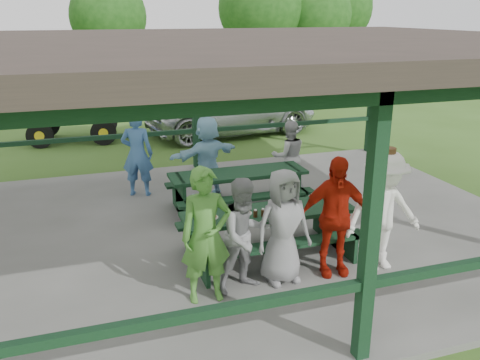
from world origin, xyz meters
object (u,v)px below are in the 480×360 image
object	(u,v)px
picnic_table_near	(268,227)
contestant_green	(206,236)
contestant_white_fedora	(383,211)
spectator_blue	(137,154)
contestant_red	(334,216)
pickup_truck	(232,109)
farm_trailer	(74,119)
contestant_grey_left	(245,235)
contestant_grey_mid	(283,226)
spectator_lblue	(207,157)
picnic_table_far	(238,186)
spectator_grey	(289,156)

from	to	relation	value
picnic_table_near	contestant_green	distance (m)	1.59
contestant_white_fedora	spectator_blue	xyz separation A→B (m)	(-2.95, 4.30, -0.01)
contestant_red	picnic_table_near	bearing A→B (deg)	139.11
pickup_truck	farm_trailer	xyz separation A→B (m)	(-4.82, 0.49, -0.11)
picnic_table_near	contestant_green	xyz separation A→B (m)	(-1.22, -0.92, 0.43)
contestant_grey_left	contestant_grey_mid	distance (m)	0.58
pickup_truck	contestant_grey_mid	bearing A→B (deg)	159.49
contestant_white_fedora	picnic_table_near	bearing A→B (deg)	152.86
picnic_table_near	spectator_lblue	bearing A→B (deg)	93.95
contestant_white_fedora	farm_trailer	world-z (taller)	contestant_white_fedora
picnic_table_near	picnic_table_far	xyz separation A→B (m)	(0.17, 2.00, -0.00)
picnic_table_far	contestant_white_fedora	xyz separation A→B (m)	(1.26, -2.88, 0.42)
picnic_table_near	contestant_grey_left	xyz separation A→B (m)	(-0.67, -0.83, 0.32)
contestant_green	contestant_grey_left	bearing A→B (deg)	10.57
contestant_white_fedora	contestant_green	bearing A→B (deg)	-174.50
contestant_grey_left	picnic_table_far	bearing A→B (deg)	59.39
contestant_green	pickup_truck	bearing A→B (deg)	72.24
spectator_lblue	pickup_truck	distance (m)	6.22
contestant_grey_left	contestant_white_fedora	xyz separation A→B (m)	(2.09, -0.05, 0.10)
picnic_table_near	spectator_grey	xyz separation A→B (m)	(1.51, 2.72, 0.27)
spectator_grey	contestant_green	bearing A→B (deg)	59.22
contestant_grey_left	spectator_blue	bearing A→B (deg)	87.26
spectator_lblue	spectator_blue	xyz separation A→B (m)	(-1.33, 0.53, 0.05)
contestant_grey_left	pickup_truck	world-z (taller)	contestant_grey_left
spectator_blue	pickup_truck	bearing A→B (deg)	-105.26
picnic_table_far	contestant_green	xyz separation A→B (m)	(-1.39, -2.92, 0.43)
picnic_table_near	contestant_grey_left	size ratio (longest dim) A/B	1.67
picnic_table_far	contestant_red	bearing A→B (deg)	-79.57
contestant_red	spectator_grey	distance (m)	3.62
contestant_green	contestant_grey_mid	bearing A→B (deg)	9.14
pickup_truck	spectator_lblue	bearing A→B (deg)	150.75
picnic_table_far	spectator_lblue	world-z (taller)	spectator_lblue
contestant_grey_mid	contestant_red	xyz separation A→B (m)	(0.77, -0.03, 0.06)
picnic_table_near	contestant_white_fedora	distance (m)	1.72
contestant_grey_left	contestant_grey_mid	world-z (taller)	contestant_grey_mid
picnic_table_far	spectator_blue	world-z (taller)	spectator_blue
contestant_grey_left	pickup_truck	xyz separation A→B (m)	(2.80, 9.49, -0.13)
spectator_blue	spectator_grey	size ratio (longest dim) A/B	1.18
picnic_table_near	spectator_lblue	xyz separation A→B (m)	(-0.20, 2.89, 0.36)
picnic_table_near	contestant_red	xyz separation A→B (m)	(0.68, -0.79, 0.40)
contestant_red	farm_trailer	world-z (taller)	contestant_red
pickup_truck	contestant_grey_left	bearing A→B (deg)	156.33
picnic_table_far	spectator_lblue	size ratio (longest dim) A/B	1.55
contestant_grey_mid	contestant_white_fedora	bearing A→B (deg)	-7.68
contestant_grey_left	farm_trailer	bearing A→B (deg)	87.26
picnic_table_near	farm_trailer	bearing A→B (deg)	106.42
contestant_grey_mid	picnic_table_far	bearing A→B (deg)	81.28
picnic_table_far	pickup_truck	xyz separation A→B (m)	(1.96, 6.66, 0.19)
spectator_grey	contestant_red	bearing A→B (deg)	82.80
contestant_green	farm_trailer	xyz separation A→B (m)	(-1.47, 10.07, -0.35)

